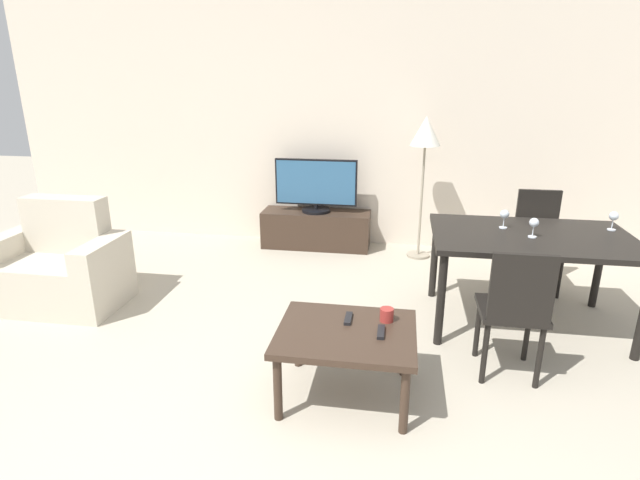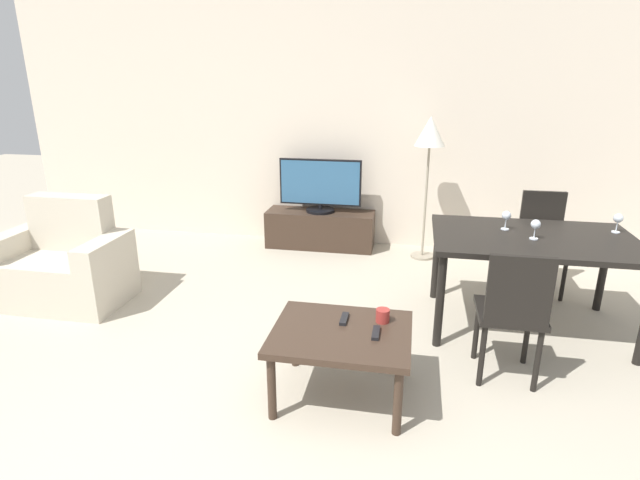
{
  "view_description": "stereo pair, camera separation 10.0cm",
  "coord_description": "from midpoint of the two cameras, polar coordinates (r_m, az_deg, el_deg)",
  "views": [
    {
      "loc": [
        0.83,
        -1.66,
        1.86
      ],
      "look_at": [
        0.25,
        1.93,
        0.65
      ],
      "focal_mm": 28.0,
      "sensor_mm": 36.0,
      "label": 1
    },
    {
      "loc": [
        0.93,
        -1.65,
        1.86
      ],
      "look_at": [
        0.25,
        1.93,
        0.65
      ],
      "focal_mm": 28.0,
      "sensor_mm": 36.0,
      "label": 2
    }
  ],
  "objects": [
    {
      "name": "tv",
      "position": [
        5.49,
        -0.99,
        6.2
      ],
      "size": [
        0.9,
        0.32,
        0.58
      ],
      "color": "black",
      "rests_on": "tv_stand"
    },
    {
      "name": "wall_back",
      "position": [
        5.64,
        0.19,
        13.19
      ],
      "size": [
        7.37,
        0.06,
        2.7
      ],
      "color": "beige",
      "rests_on": "ground_plane"
    },
    {
      "name": "dining_chair_near",
      "position": [
        3.31,
        20.56,
        -7.19
      ],
      "size": [
        0.4,
        0.4,
        0.88
      ],
      "color": "black",
      "rests_on": "ground_plane"
    },
    {
      "name": "remote_secondary",
      "position": [
        3.07,
        2.31,
        -8.96
      ],
      "size": [
        0.04,
        0.15,
        0.02
      ],
      "color": "black",
      "rests_on": "coffee_table"
    },
    {
      "name": "dining_chair_far",
      "position": [
        4.85,
        23.09,
        0.58
      ],
      "size": [
        0.4,
        0.4,
        0.88
      ],
      "color": "black",
      "rests_on": "ground_plane"
    },
    {
      "name": "dining_table",
      "position": [
        4.02,
        22.34,
        -0.44
      ],
      "size": [
        1.45,
        0.96,
        0.73
      ],
      "color": "black",
      "rests_on": "ground_plane"
    },
    {
      "name": "cup_white_near",
      "position": [
        3.06,
        6.7,
        -8.49
      ],
      "size": [
        0.08,
        0.08,
        0.08
      ],
      "color": "maroon",
      "rests_on": "coffee_table"
    },
    {
      "name": "wine_glass_left",
      "position": [
        4.35,
        29.98,
        2.27
      ],
      "size": [
        0.07,
        0.07,
        0.15
      ],
      "color": "silver",
      "rests_on": "dining_table"
    },
    {
      "name": "floor_lamp",
      "position": [
        5.18,
        11.41,
        11.25
      ],
      "size": [
        0.3,
        0.3,
        1.47
      ],
      "color": "gray",
      "rests_on": "ground_plane"
    },
    {
      "name": "tv_stand",
      "position": [
        5.62,
        -0.96,
        1.24
      ],
      "size": [
        1.2,
        0.39,
        0.41
      ],
      "color": "#38281E",
      "rests_on": "ground_plane"
    },
    {
      "name": "remote_primary",
      "position": [
        2.93,
        6.0,
        -10.43
      ],
      "size": [
        0.04,
        0.15,
        0.02
      ],
      "color": "black",
      "rests_on": "coffee_table"
    },
    {
      "name": "wine_glass_right",
      "position": [
        3.9,
        22.59,
        1.71
      ],
      "size": [
        0.07,
        0.07,
        0.15
      ],
      "color": "silver",
      "rests_on": "dining_table"
    },
    {
      "name": "wine_glass_center",
      "position": [
        4.05,
        19.68,
        2.68
      ],
      "size": [
        0.07,
        0.07,
        0.15
      ],
      "color": "silver",
      "rests_on": "dining_table"
    },
    {
      "name": "coffee_table",
      "position": [
        2.98,
        2.04,
        -11.2
      ],
      "size": [
        0.81,
        0.67,
        0.44
      ],
      "color": "#38281E",
      "rests_on": "ground_plane"
    },
    {
      "name": "armchair",
      "position": [
        4.75,
        -28.21,
        -2.91
      ],
      "size": [
        1.06,
        0.65,
        0.88
      ],
      "color": "beige",
      "rests_on": "ground_plane"
    }
  ]
}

